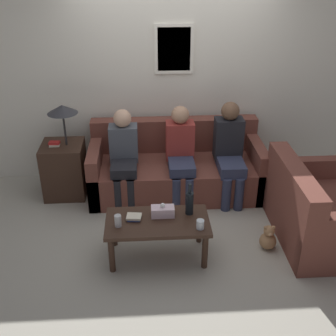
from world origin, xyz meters
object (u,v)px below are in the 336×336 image
teddy_bear (268,239)px  couch_main (176,169)px  coffee_table (158,226)px  couch_side (319,213)px  drinking_glass (200,224)px  person_middle (181,151)px  person_right (230,149)px  person_left (124,153)px  wine_bottle (189,203)px

teddy_bear → couch_main: bearing=124.0°
teddy_bear → coffee_table: bearing=-177.6°
couch_side → drinking_glass: 1.38m
drinking_glass → person_middle: 1.33m
couch_main → coffee_table: size_ratio=2.10×
person_middle → person_right: 0.59m
teddy_bear → person_right: bearing=101.9°
drinking_glass → person_left: 1.52m
person_right → teddy_bear: size_ratio=4.29×
coffee_table → person_left: (-0.36, 1.15, 0.25)m
coffee_table → wine_bottle: size_ratio=3.01×
drinking_glass → person_left: person_left is taller
person_left → couch_main: bearing=15.1°
couch_side → wine_bottle: 1.43m
person_middle → person_right: bearing=-2.6°
couch_side → coffee_table: bearing=97.1°
couch_main → person_left: 0.74m
couch_main → person_right: person_right is taller
person_right → teddy_bear: 1.23m
couch_side → coffee_table: couch_side is taller
couch_side → person_right: (-0.80, 0.92, 0.35)m
drinking_glass → person_middle: bearing=93.1°
wine_bottle → teddy_bear: (0.83, -0.06, -0.44)m
wine_bottle → person_left: (-0.68, 1.05, 0.05)m
wine_bottle → couch_main: bearing=91.8°
person_left → person_right: bearing=-0.7°
person_right → couch_main: bearing=163.4°
coffee_table → teddy_bear: size_ratio=3.67×
drinking_glass → person_left: bearing=120.1°
couch_main → wine_bottle: size_ratio=6.32×
couch_side → person_right: person_right is taller
wine_bottle → drinking_glass: 0.28m
couch_main → couch_side: bearing=-37.8°
person_middle → wine_bottle: bearing=-90.3°
person_middle → person_right: (0.59, -0.03, 0.02)m
couch_side → wine_bottle: bearing=94.5°
person_left → person_right: size_ratio=0.94×
couch_main → teddy_bear: size_ratio=7.71×
wine_bottle → teddy_bear: bearing=-3.9°
coffee_table → couch_side: bearing=7.1°
person_middle → teddy_bear: size_ratio=4.11×
couch_side → teddy_bear: size_ratio=4.61×
coffee_table → drinking_glass: size_ratio=11.09×
couch_side → coffee_table: (-1.72, -0.22, 0.07)m
coffee_table → person_left: size_ratio=0.91×
drinking_glass → person_right: 1.40m
couch_main → couch_side: size_ratio=1.67×
couch_main → coffee_table: 1.36m
person_middle → person_right: person_right is taller
wine_bottle → person_right: size_ratio=0.28×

